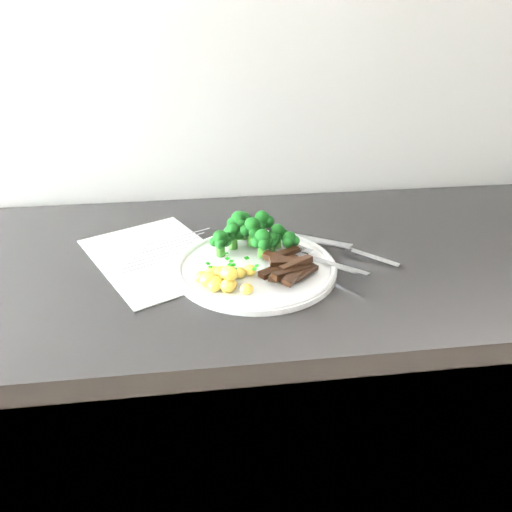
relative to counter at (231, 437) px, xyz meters
The scene contains 8 objects.
counter is the anchor object (origin of this frame).
recipe_paper 0.49m from the counter, 168.02° to the left, with size 0.33×0.37×0.00m.
plate 0.48m from the counter, 42.55° to the right, with size 0.29×0.29×0.02m.
broccoli 0.52m from the counter, 23.33° to the left, with size 0.17×0.12×0.07m.
potatoes 0.50m from the counter, 96.28° to the right, with size 0.11×0.09×0.04m.
beef_strips 0.51m from the counter, 37.39° to the right, with size 0.11×0.14×0.03m.
fork 0.52m from the counter, 19.04° to the right, with size 0.12×0.15×0.02m.
knife 0.54m from the counter, ahead, with size 0.18×0.15×0.02m.
Camera 1 is at (-0.01, 0.83, 1.39)m, focal length 35.20 mm.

